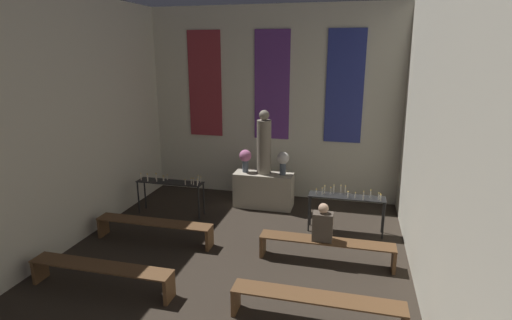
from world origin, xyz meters
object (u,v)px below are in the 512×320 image
pew_third_left (101,271)px  pew_back_right (326,245)px  candle_rack_right (347,201)px  person_seated (323,224)px  flower_vase_right (283,160)px  pew_back_left (154,226)px  altar (264,190)px  pew_third_right (316,303)px  candle_rack_left (170,186)px  flower_vase_left (245,158)px  statue (264,145)px

pew_third_left → pew_back_right: bearing=27.2°
candle_rack_right → person_seated: bearing=-105.2°
flower_vase_right → pew_back_left: 3.40m
altar → person_seated: 2.96m
flower_vase_right → altar: bearing=180.0°
altar → pew_third_right: (1.73, -4.22, -0.10)m
flower_vase_right → candle_rack_left: 2.75m
flower_vase_left → pew_third_left: (-1.26, -4.22, -0.90)m
flower_vase_right → pew_back_left: bearing=-132.2°
pew_back_left → pew_back_right: bearing=0.0°
flower_vase_right → pew_back_right: (1.26, -2.43, -0.90)m
flower_vase_left → pew_back_left: size_ratio=0.23×
altar → candle_rack_left: candle_rack_left is taller
flower_vase_left → pew_third_right: (2.21, -4.22, -0.90)m
altar → pew_back_right: size_ratio=0.59×
candle_rack_left → pew_back_left: candle_rack_left is taller
candle_rack_right → pew_third_left: (-3.77, -3.20, -0.37)m
pew_third_right → pew_back_right: (0.00, 1.78, 0.00)m
pew_back_left → flower_vase_right: bearing=47.8°
pew_third_right → pew_back_right: same height
flower_vase_right → pew_third_left: size_ratio=0.23×
candle_rack_left → candle_rack_right: bearing=0.0°
pew_back_left → pew_back_right: same height
altar → candle_rack_left: size_ratio=0.91×
altar → pew_third_left: altar is taller
flower_vase_left → candle_rack_left: flower_vase_left is taller
flower_vase_left → person_seated: (2.13, -2.43, -0.48)m
flower_vase_right → candle_rack_left: bearing=-157.9°
flower_vase_right → candle_rack_right: bearing=-33.0°
altar → pew_third_right: size_ratio=0.59×
pew_third_left → pew_third_right: same height
statue → flower_vase_left: size_ratio=2.76×
candle_rack_left → pew_back_left: bearing=-78.2°
statue → pew_third_right: size_ratio=0.64×
pew_back_right → statue: bearing=125.5°
candle_rack_right → person_seated: size_ratio=2.25×
altar → candle_rack_left: bearing=-153.4°
statue → candle_rack_right: bearing=-26.5°
pew_back_left → person_seated: bearing=0.0°
pew_back_right → pew_third_left: bearing=-152.8°
pew_third_left → pew_back_right: 3.90m
candle_rack_left → pew_third_right: (3.76, -3.20, -0.37)m
statue → pew_third_left: size_ratio=0.64×
altar → flower_vase_left: (-0.47, 0.00, 0.80)m
altar → flower_vase_right: bearing=0.0°
pew_third_right → altar: bearing=112.4°
pew_third_right → pew_back_left: 3.90m
candle_rack_left → candle_rack_right: size_ratio=1.00×
statue → pew_back_left: bearing=-125.5°
altar → pew_back_right: (1.73, -2.43, -0.10)m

